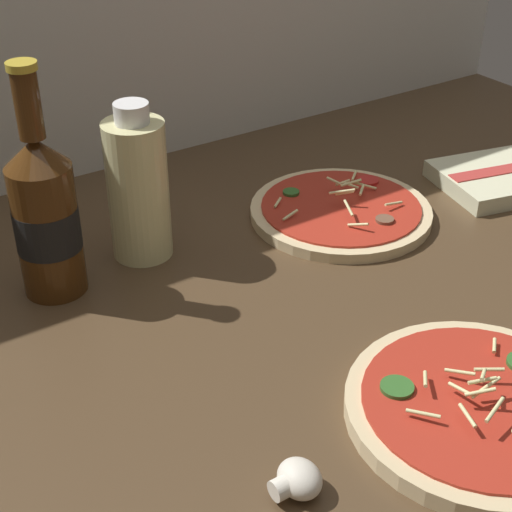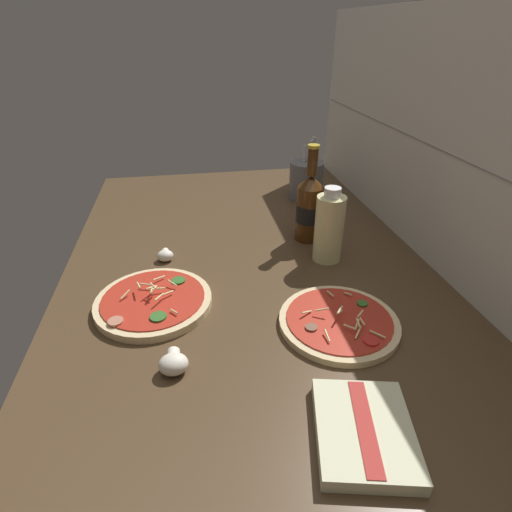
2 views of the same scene
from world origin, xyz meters
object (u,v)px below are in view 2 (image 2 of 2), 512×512
(oil_bottle, at_px, (329,228))
(mushroom_left, at_px, (173,363))
(beer_bottle, at_px, (309,207))
(pizza_near, at_px, (154,301))
(utensil_crock, at_px, (306,180))
(pizza_far, at_px, (339,322))
(dish_towel, at_px, (364,431))
(mushroom_right, at_px, (165,255))

(oil_bottle, distance_m, mushroom_left, 0.51)
(beer_bottle, height_order, mushroom_left, beer_bottle)
(pizza_near, height_order, beer_bottle, beer_bottle)
(pizza_near, xyz_separation_m, utensil_crock, (-0.55, 0.49, 0.06))
(pizza_far, bearing_deg, mushroom_left, -78.24)
(dish_towel, bearing_deg, pizza_near, -140.21)
(pizza_far, distance_m, mushroom_right, 0.47)
(pizza_near, height_order, pizza_far, pizza_near)
(pizza_far, height_order, utensil_crock, utensil_crock)
(beer_bottle, height_order, dish_towel, beer_bottle)
(pizza_near, height_order, mushroom_left, pizza_near)
(mushroom_right, height_order, utensil_crock, utensil_crock)
(mushroom_left, relative_size, dish_towel, 0.28)
(dish_towel, bearing_deg, beer_bottle, 171.01)
(pizza_far, bearing_deg, beer_bottle, 173.12)
(pizza_near, height_order, oil_bottle, oil_bottle)
(beer_bottle, xyz_separation_m, utensil_crock, (-0.30, 0.08, -0.03))
(pizza_far, distance_m, beer_bottle, 0.39)
(beer_bottle, bearing_deg, pizza_far, -6.88)
(pizza_near, distance_m, mushroom_right, 0.19)
(beer_bottle, xyz_separation_m, oil_bottle, (0.12, 0.02, -0.01))
(pizza_far, relative_size, dish_towel, 1.22)
(pizza_near, xyz_separation_m, oil_bottle, (-0.13, 0.43, 0.08))
(pizza_far, bearing_deg, utensil_crock, 169.48)
(mushroom_left, xyz_separation_m, utensil_crock, (-0.75, 0.45, 0.05))
(oil_bottle, height_order, mushroom_left, oil_bottle)
(pizza_far, height_order, beer_bottle, beer_bottle)
(mushroom_left, height_order, utensil_crock, utensil_crock)
(oil_bottle, height_order, dish_towel, oil_bottle)
(pizza_near, bearing_deg, mushroom_right, 173.84)
(oil_bottle, xyz_separation_m, dish_towel, (0.51, -0.11, -0.08))
(beer_bottle, bearing_deg, pizza_near, -59.32)
(utensil_crock, bearing_deg, pizza_far, -10.52)
(mushroom_left, bearing_deg, beer_bottle, 140.20)
(beer_bottle, height_order, utensil_crock, beer_bottle)
(beer_bottle, xyz_separation_m, mushroom_right, (0.05, -0.39, -0.08))
(utensil_crock, bearing_deg, mushroom_left, -31.10)
(beer_bottle, bearing_deg, dish_towel, -8.99)
(beer_bottle, relative_size, oil_bottle, 1.37)
(beer_bottle, distance_m, oil_bottle, 0.12)
(pizza_near, bearing_deg, utensil_crock, 137.99)
(pizza_near, relative_size, mushroom_left, 4.59)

